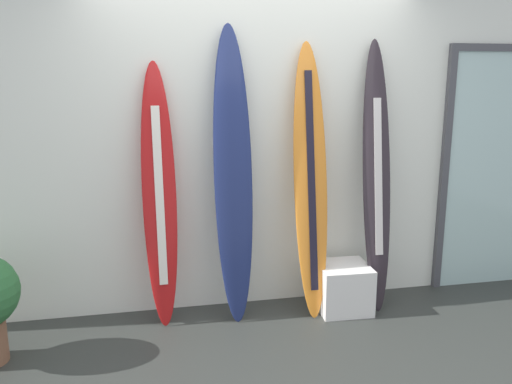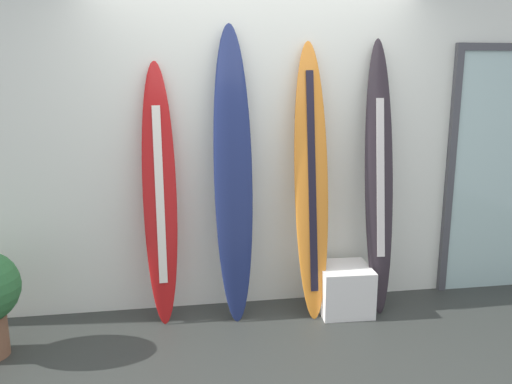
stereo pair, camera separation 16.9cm
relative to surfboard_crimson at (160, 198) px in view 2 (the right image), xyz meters
The scene contains 7 objects.
wall_back 0.91m from the surfboard_crimson, 20.51° to the left, with size 7.20×0.20×2.80m, color white.
surfboard_crimson is the anchor object (origin of this frame).
surfboard_navy 0.56m from the surfboard_crimson, ahead, with size 0.30×0.36×2.22m.
surfboard_sunset 1.14m from the surfboard_crimson, ahead, with size 0.26×0.41×2.10m.
surfboard_charcoal 1.68m from the surfboard_crimson, ahead, with size 0.25×0.42×2.12m.
display_block_left 1.61m from the surfboard_crimson, ahead, with size 0.42×0.42×0.37m.
glass_door 2.92m from the surfboard_crimson, ahead, with size 1.10×0.06×2.09m.
Camera 2 is at (-0.65, -2.82, 1.84)m, focal length 36.75 mm.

